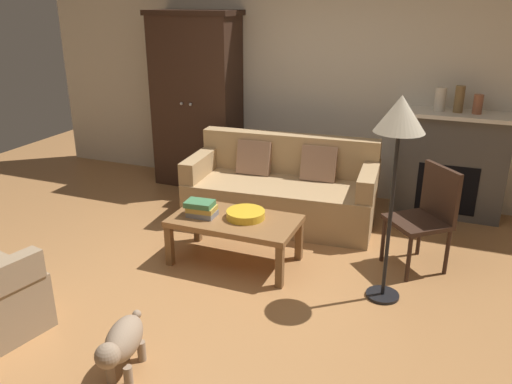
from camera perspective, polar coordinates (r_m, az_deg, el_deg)
The scene contains 14 objects.
ground_plane at distance 4.25m, azimuth -3.31°, elevation -10.62°, with size 9.60×9.60×0.00m, color #B27A47.
back_wall at distance 6.09m, azimuth 6.85°, elevation 12.96°, with size 7.20×0.10×2.80m, color silver.
fireplace at distance 5.81m, azimuth 20.72°, elevation 2.96°, with size 1.26×0.48×1.12m.
armoire at distance 6.36m, azimuth -6.56°, elevation 10.04°, with size 1.06×0.57×2.08m.
couch at distance 5.37m, azimuth 2.90°, elevation 0.09°, with size 1.98×1.00×0.86m.
coffee_table at distance 4.49m, azimuth -2.38°, elevation -3.57°, with size 1.10×0.60×0.42m.
fruit_bowl at distance 4.46m, azimuth -1.15°, elevation -2.49°, with size 0.34×0.34×0.07m, color gold.
book_stack at distance 4.51m, azimuth -6.09°, elevation -1.84°, with size 0.27×0.20×0.14m.
mantel_vase_cream at distance 5.64m, azimuth 19.74°, elevation 9.65°, with size 0.11×0.11×0.24m, color beige.
mantel_vase_bronze at distance 5.64m, azimuth 21.60°, elevation 9.55°, with size 0.09×0.09×0.27m, color olive.
mantel_vase_terracotta at distance 5.65m, azimuth 23.38°, elevation 8.92°, with size 0.09×0.09×0.19m, color #A86042.
side_chair_wooden at distance 4.59m, azimuth 18.44°, elevation -2.09°, with size 0.62×0.62×0.90m.
floor_lamp at distance 3.74m, azimuth 15.60°, elevation 7.00°, with size 0.36×0.36×1.59m.
dog at distance 3.36m, azimuth -14.61°, elevation -15.84°, with size 0.29×0.56×0.39m.
Camera 1 is at (1.57, -3.27, 2.22)m, focal length 36.10 mm.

